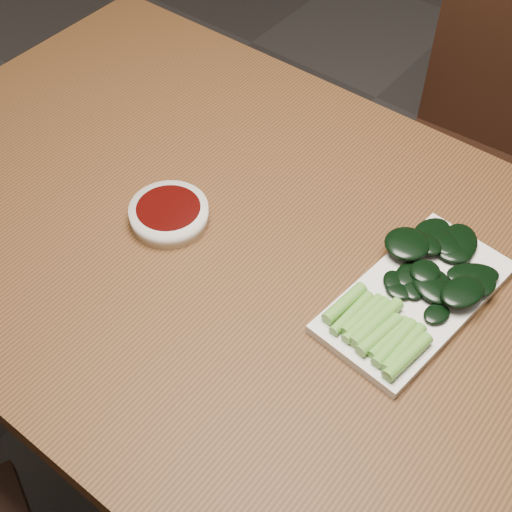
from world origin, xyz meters
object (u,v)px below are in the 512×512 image
object	(u,v)px
chair_far	(492,171)
gai_lan	(415,285)
sauce_bowl	(169,214)
serving_plate	(415,297)
table	(279,294)

from	to	relation	value
chair_far	gai_lan	world-z (taller)	chair_far
sauce_bowl	serving_plate	xyz separation A→B (m)	(0.36, 0.10, -0.01)
chair_far	sauce_bowl	size ratio (longest dim) A/B	7.58
sauce_bowl	chair_far	bearing A→B (deg)	70.03
chair_far	gai_lan	xyz separation A→B (m)	(0.10, -0.60, 0.29)
sauce_bowl	gai_lan	bearing A→B (deg)	15.67
chair_far	sauce_bowl	distance (m)	0.80
serving_plate	gai_lan	world-z (taller)	gai_lan
chair_far	gai_lan	distance (m)	0.68
table	chair_far	world-z (taller)	chair_far
chair_far	serving_plate	bearing A→B (deg)	-82.95
table	chair_far	bearing A→B (deg)	83.53
chair_far	serving_plate	distance (m)	0.67
table	chair_far	distance (m)	0.70
table	sauce_bowl	distance (m)	0.20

